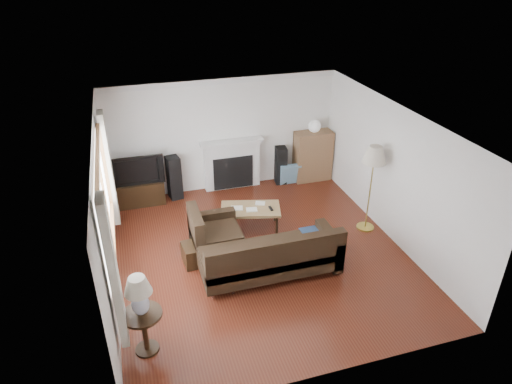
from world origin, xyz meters
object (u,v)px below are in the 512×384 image
object	(u,v)px
sectional_sofa	(270,253)
side_table	(145,332)
floor_lamp	(370,189)
bookshelf	(313,156)
tv_stand	(140,193)
coffee_table	(251,218)

from	to	relation	value
sectional_sofa	side_table	size ratio (longest dim) A/B	3.80
floor_lamp	sectional_sofa	bearing A→B (deg)	-160.70
sectional_sofa	side_table	bearing A→B (deg)	-152.51
bookshelf	side_table	xyz separation A→B (m)	(-4.19, -4.19, -0.26)
tv_stand	side_table	world-z (taller)	side_table
sectional_sofa	coffee_table	size ratio (longest dim) A/B	2.21
sectional_sofa	coffee_table	bearing A→B (deg)	86.62
sectional_sofa	side_table	distance (m)	2.40
bookshelf	coffee_table	world-z (taller)	bookshelf
floor_lamp	side_table	bearing A→B (deg)	-156.57
sectional_sofa	floor_lamp	size ratio (longest dim) A/B	1.45
tv_stand	side_table	bearing A→B (deg)	-93.19
side_table	sectional_sofa	bearing A→B (deg)	27.49
coffee_table	floor_lamp	size ratio (longest dim) A/B	0.66
sectional_sofa	coffee_table	world-z (taller)	sectional_sofa
tv_stand	side_table	distance (m)	4.17
bookshelf	coffee_table	bearing A→B (deg)	-140.50
tv_stand	coffee_table	world-z (taller)	tv_stand
tv_stand	coffee_table	bearing A→B (deg)	-38.95
bookshelf	coffee_table	size ratio (longest dim) A/B	1.04
bookshelf	floor_lamp	world-z (taller)	floor_lamp
floor_lamp	side_table	size ratio (longest dim) A/B	2.62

